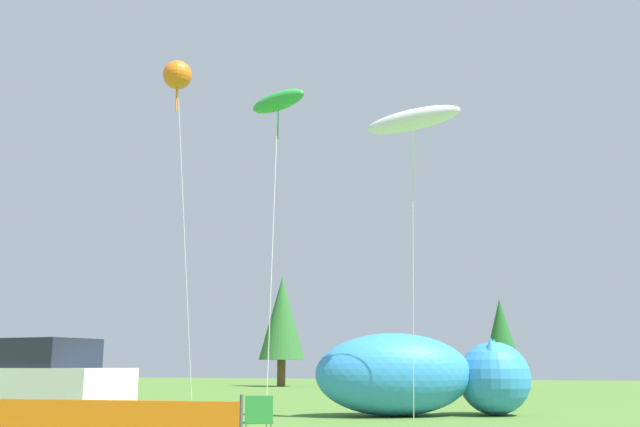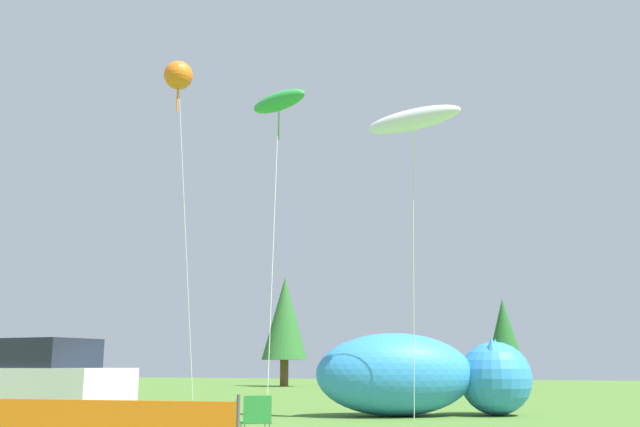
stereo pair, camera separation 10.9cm
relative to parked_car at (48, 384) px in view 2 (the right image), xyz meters
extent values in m
cube|color=white|center=(0.04, 0.00, -0.19)|extent=(4.03, 2.25, 1.17)
cube|color=#1E232D|center=(-0.15, 0.02, 0.74)|extent=(2.29, 1.92, 0.70)
cylinder|color=black|center=(1.33, 0.77, -0.73)|extent=(0.60, 0.32, 0.58)
cylinder|color=black|center=(1.13, -1.03, -0.73)|extent=(0.60, 0.32, 0.58)
cylinder|color=black|center=(-1.05, 1.03, -0.73)|extent=(0.60, 0.32, 0.58)
cube|color=#267F33|center=(6.47, -2.28, -0.55)|extent=(0.73, 0.73, 0.03)
cube|color=#267F33|center=(6.60, -2.49, -0.31)|extent=(0.44, 0.30, 0.48)
ellipsoid|color=#338CD8|center=(7.04, 6.60, 0.19)|extent=(5.30, 4.23, 2.42)
ellipsoid|color=white|center=(7.04, 6.60, -0.36)|extent=(3.51, 2.95, 1.09)
sphere|color=#338CD8|center=(9.82, 7.95, 0.06)|extent=(2.17, 2.17, 2.17)
cone|color=#338CD8|center=(9.82, 8.49, 0.93)|extent=(0.61, 0.61, 0.65)
cone|color=#338CD8|center=(9.82, 7.40, 0.93)|extent=(0.61, 0.61, 0.65)
cylinder|color=silver|center=(3.76, 4.97, 3.92)|extent=(0.40, 1.53, 9.88)
ellipsoid|color=green|center=(3.57, 5.72, 8.86)|extent=(2.20, 1.22, 0.74)
cylinder|color=green|center=(3.57, 5.72, 8.16)|extent=(0.06, 0.06, 1.20)
cylinder|color=silver|center=(0.49, 5.45, 4.48)|extent=(0.67, 0.74, 11.00)
sphere|color=orange|center=(0.17, 5.10, 9.98)|extent=(0.96, 0.96, 0.96)
cylinder|color=orange|center=(0.17, 5.10, 9.28)|extent=(0.06, 0.06, 1.20)
cylinder|color=silver|center=(8.05, 4.78, 3.13)|extent=(0.34, 0.63, 8.31)
ellipsoid|color=white|center=(8.20, 4.48, 7.29)|extent=(2.97, 1.30, 0.69)
cylinder|color=white|center=(8.20, 4.48, 6.59)|extent=(0.06, 0.06, 1.20)
cylinder|color=brown|center=(-6.64, 32.24, -0.12)|extent=(0.58, 0.58, 1.80)
cone|color=#2D6B2D|center=(-6.64, 32.24, 3.65)|extent=(3.16, 3.16, 5.75)
cylinder|color=brown|center=(8.44, 29.63, -0.39)|extent=(0.41, 0.41, 1.27)
cone|color=#236028|center=(8.44, 29.63, 2.29)|extent=(2.24, 2.24, 4.08)
camera|label=1|loc=(11.80, -14.63, 0.48)|focal=40.00mm
camera|label=2|loc=(11.90, -14.60, 0.48)|focal=40.00mm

